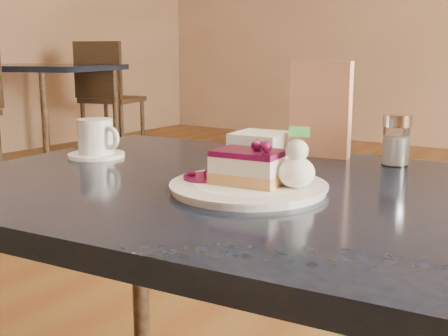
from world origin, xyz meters
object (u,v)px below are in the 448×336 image
Objects in this scene: cheesecake_slice at (249,167)px; coffee_set at (97,140)px; dessert_plate at (248,187)px; main_table at (260,226)px; bg_table_far_left at (47,156)px.

coffee_set is (-0.43, 0.07, -0.00)m from cheesecake_slice.
coffee_set is (-0.43, 0.07, 0.03)m from dessert_plate.
main_table is 9.19× the size of coffee_set.
coffee_set reaches higher than main_table.
main_table is at bearing -3.19° from coffee_set.
bg_table_far_left is (-2.87, 2.07, -0.65)m from coffee_set.
dessert_plate is 0.13× the size of bg_table_far_left.
bg_table_far_left reaches higher than main_table.
cheesecake_slice is at bearing -9.21° from coffee_set.
cheesecake_slice is 3.98m from bg_table_far_left.
dessert_plate is at bearing -48.02° from bg_table_far_left.
dessert_plate is at bearing -90.00° from main_table.
main_table is 0.44m from coffee_set.
bg_table_far_left is (-3.29, 2.14, -0.62)m from dessert_plate.
main_table is 4.73× the size of dessert_plate.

